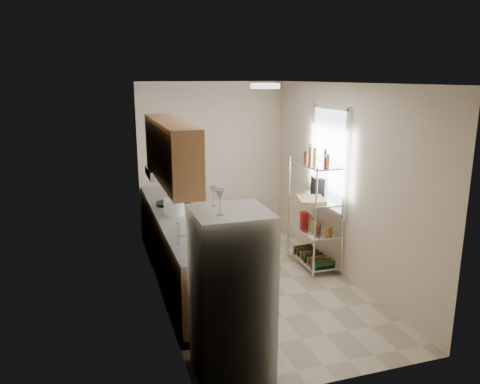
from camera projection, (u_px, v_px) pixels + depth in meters
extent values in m
cube|color=beige|center=(255.00, 282.00, 6.26)|extent=(2.50, 4.40, 0.01)
cube|color=white|center=(256.00, 82.00, 5.63)|extent=(2.50, 4.40, 0.01)
cube|color=beige|center=(212.00, 159.00, 7.98)|extent=(2.50, 0.01, 2.60)
cube|color=beige|center=(344.00, 246.00, 3.91)|extent=(2.50, 0.01, 2.60)
cube|color=beige|center=(156.00, 195.00, 5.57)|extent=(0.01, 4.40, 2.60)
cube|color=beige|center=(343.00, 181.00, 6.32)|extent=(0.01, 4.40, 2.60)
cube|color=#AF784A|center=(180.00, 248.00, 6.29)|extent=(0.60, 3.48, 0.86)
cube|color=gray|center=(180.00, 216.00, 6.18)|extent=(0.63, 3.51, 0.04)
cube|color=#B7BABC|center=(196.00, 245.00, 5.12)|extent=(0.52, 0.44, 0.04)
cube|color=#B7BABC|center=(181.00, 216.00, 7.62)|extent=(0.01, 0.55, 0.72)
cube|color=#AF784A|center=(170.00, 151.00, 5.60)|extent=(0.33, 2.20, 0.72)
cube|color=#B7BABC|center=(166.00, 172.00, 6.46)|extent=(0.50, 0.60, 0.12)
cube|color=white|center=(329.00, 159.00, 6.57)|extent=(0.06, 1.00, 1.46)
cube|color=silver|center=(313.00, 258.00, 6.81)|extent=(0.45, 0.90, 0.02)
cube|color=silver|center=(314.00, 229.00, 6.70)|extent=(0.45, 0.90, 0.02)
cube|color=silver|center=(315.00, 199.00, 6.59)|extent=(0.45, 0.90, 0.02)
cube|color=silver|center=(317.00, 164.00, 6.47)|extent=(0.45, 0.90, 0.02)
cylinder|color=silver|center=(315.00, 224.00, 6.18)|extent=(0.02, 0.02, 1.55)
cylinder|color=silver|center=(289.00, 207.00, 6.99)|extent=(0.02, 0.02, 1.55)
cylinder|color=silver|center=(344.00, 221.00, 6.30)|extent=(0.02, 0.02, 1.55)
cylinder|color=silver|center=(314.00, 205.00, 7.11)|extent=(0.02, 0.02, 1.55)
cylinder|color=white|center=(265.00, 86.00, 5.36)|extent=(0.34, 0.34, 0.05)
cube|color=silver|center=(231.00, 296.00, 4.14)|extent=(0.65, 0.65, 1.57)
cylinder|color=white|center=(174.00, 207.00, 6.16)|extent=(0.27, 0.27, 0.22)
cylinder|color=black|center=(166.00, 204.00, 6.62)|extent=(0.34, 0.34, 0.05)
cylinder|color=black|center=(172.00, 205.00, 6.53)|extent=(0.27, 0.27, 0.05)
cube|color=tan|center=(311.00, 199.00, 6.46)|extent=(0.46, 0.53, 0.03)
cube|color=black|center=(318.00, 185.00, 6.77)|extent=(0.20, 0.26, 0.27)
cube|color=maroon|center=(304.00, 217.00, 6.95)|extent=(0.12, 0.16, 0.16)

